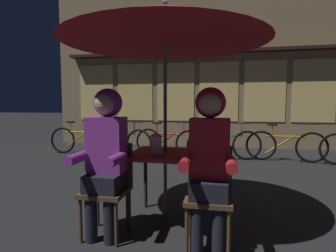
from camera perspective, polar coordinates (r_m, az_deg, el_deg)
ground_plane at (r=3.05m, az=-0.58°, el=-19.51°), size 60.00×60.00×0.00m
cafe_table at (r=2.85m, az=-0.59°, el=-7.72°), size 0.72×0.72×0.74m
patio_umbrella at (r=2.89m, az=-0.61°, el=20.93°), size 2.10×2.10×2.31m
lantern at (r=2.74m, az=-2.53°, el=-3.48°), size 0.11×0.11×0.23m
chair_left at (r=2.69m, az=-12.57°, el=-11.87°), size 0.40×0.40×0.87m
chair_right at (r=2.47m, az=8.82°, el=-13.30°), size 0.40×0.40×0.87m
person_left_hooded at (r=2.56m, az=-13.24°, el=-4.53°), size 0.45×0.56×1.40m
person_right_hooded at (r=2.33m, az=8.87°, el=-5.36°), size 0.45×0.56×1.40m
shopfront_building at (r=8.32m, az=11.01°, el=17.45°), size 10.00×0.93×6.20m
bicycle_nearest at (r=7.01m, az=-18.06°, el=-2.88°), size 1.68×0.11×0.84m
bicycle_second at (r=6.53m, az=-10.30°, el=-3.27°), size 1.67×0.31×0.84m
bicycle_third at (r=6.27m, az=-0.01°, el=-3.52°), size 1.66×0.33×0.84m
bicycle_fourth at (r=6.09m, az=11.86°, el=-3.87°), size 1.67×0.31×0.84m
bicycle_fifth at (r=6.33m, az=23.91°, el=-3.86°), size 1.68×0.20×0.84m
potted_plant at (r=7.68m, az=-13.23°, el=-0.63°), size 0.60×0.60×0.92m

